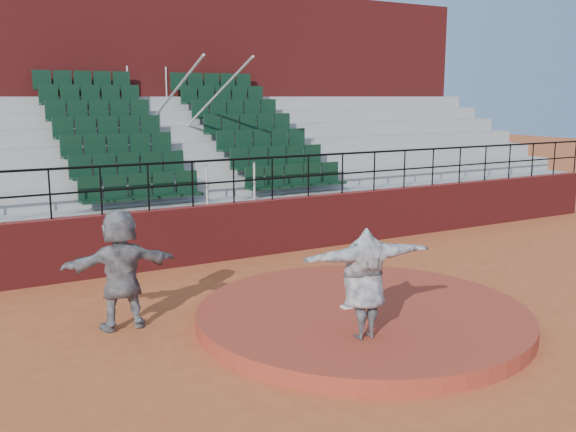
{
  "coord_description": "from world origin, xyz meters",
  "views": [
    {
      "loc": [
        -6.12,
        -8.22,
        3.71
      ],
      "look_at": [
        0.0,
        2.5,
        1.4
      ],
      "focal_mm": 40.0,
      "sensor_mm": 36.0,
      "label": 1
    }
  ],
  "objects": [
    {
      "name": "ground",
      "position": [
        0.0,
        0.0,
        0.0
      ],
      "size": [
        90.0,
        90.0,
        0.0
      ],
      "primitive_type": "plane",
      "color": "#B15127",
      "rests_on": "ground"
    },
    {
      "name": "pitcher",
      "position": [
        -0.77,
        -1.06,
        1.07
      ],
      "size": [
        2.06,
        0.81,
        1.63
      ],
      "primitive_type": "imported",
      "rotation": [
        0.0,
        0.0,
        3.01
      ],
      "color": "black",
      "rests_on": "pitchers_mound"
    },
    {
      "name": "boundary_wall",
      "position": [
        0.0,
        5.0,
        0.65
      ],
      "size": [
        24.0,
        0.3,
        1.3
      ],
      "primitive_type": "cube",
      "color": "maroon",
      "rests_on": "ground"
    },
    {
      "name": "wall_railing",
      "position": [
        0.0,
        5.0,
        2.03
      ],
      "size": [
        24.04,
        0.05,
        1.03
      ],
      "color": "black",
      "rests_on": "boundary_wall"
    },
    {
      "name": "pitchers_mound",
      "position": [
        0.0,
        0.0,
        0.12
      ],
      "size": [
        5.5,
        5.5,
        0.25
      ],
      "primitive_type": "cylinder",
      "color": "#9C3623",
      "rests_on": "ground"
    },
    {
      "name": "seating_deck",
      "position": [
        0.0,
        8.65,
        1.43
      ],
      "size": [
        24.0,
        5.97,
        4.63
      ],
      "color": "gray",
      "rests_on": "ground"
    },
    {
      "name": "fielder",
      "position": [
        -3.52,
        1.73,
        0.99
      ],
      "size": [
        1.87,
        0.74,
        1.97
      ],
      "primitive_type": "imported",
      "rotation": [
        0.0,
        0.0,
        3.06
      ],
      "color": "black",
      "rests_on": "ground"
    },
    {
      "name": "pitching_rubber",
      "position": [
        0.0,
        0.15,
        0.27
      ],
      "size": [
        0.6,
        0.15,
        0.03
      ],
      "primitive_type": "cube",
      "color": "white",
      "rests_on": "pitchers_mound"
    },
    {
      "name": "press_box_facade",
      "position": [
        0.0,
        12.6,
        3.55
      ],
      "size": [
        24.0,
        3.0,
        7.1
      ],
      "primitive_type": "cube",
      "color": "maroon",
      "rests_on": "ground"
    }
  ]
}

